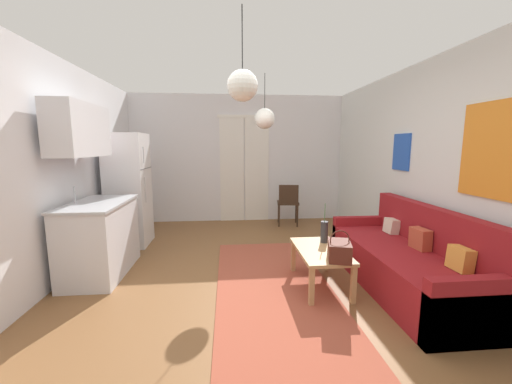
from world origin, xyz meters
name	(u,v)px	position (x,y,z in m)	size (l,w,h in m)	color
ground_plane	(251,302)	(0.00, 0.00, -0.05)	(4.96, 7.40, 0.10)	brown
wall_back	(239,159)	(0.01, 3.45, 1.30)	(4.56, 0.13, 2.62)	silver
wall_right	(461,172)	(2.23, 0.00, 1.31)	(0.12, 7.00, 2.62)	silver
wall_left	(11,176)	(-2.23, 0.00, 1.31)	(0.12, 7.00, 2.62)	silver
area_rug	(274,287)	(0.27, 0.21, 0.01)	(1.27, 3.02, 0.01)	#9E4733
couch	(409,263)	(1.77, 0.07, 0.29)	(0.83, 2.15, 0.92)	maroon
coffee_table	(320,254)	(0.80, 0.21, 0.37)	(0.51, 0.93, 0.43)	tan
bamboo_vase	(324,232)	(0.92, 0.44, 0.56)	(0.09, 0.09, 0.48)	#2D2D33
handbag	(339,250)	(0.90, -0.11, 0.53)	(0.30, 0.37, 0.31)	#512319
refrigerator	(129,190)	(-1.80, 1.95, 0.89)	(0.60, 0.65, 1.78)	white
kitchen_counter	(95,213)	(-1.84, 0.79, 0.78)	(0.63, 1.17, 2.07)	silver
accent_chair	(288,202)	(0.96, 2.86, 0.49)	(0.47, 0.45, 0.83)	#382619
pendant_lamp_near	(243,86)	(-0.11, -0.58, 2.04)	(0.24, 0.24, 0.70)	black
pendant_lamp_far	(265,119)	(0.32, 1.54, 1.98)	(0.30, 0.30, 0.79)	black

